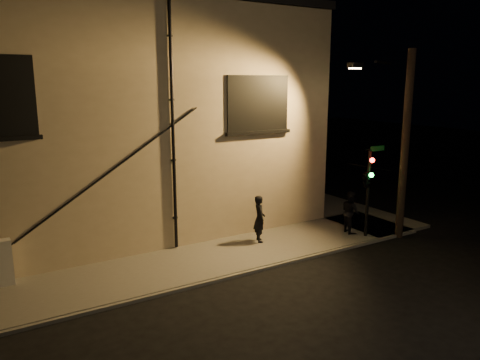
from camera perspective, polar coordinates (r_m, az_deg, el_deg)
ground at (r=15.04m, az=3.29°, el=-10.72°), size 90.00×90.00×0.00m
sidewalk at (r=19.12m, az=-1.20°, el=-5.48°), size 21.00×16.00×0.12m
building at (r=21.00m, az=-17.92°, el=7.62°), size 16.20×12.23×8.80m
pedestrian_a at (r=16.80m, az=2.39°, el=-4.73°), size 0.59×0.72×1.70m
pedestrian_b at (r=18.28m, az=13.32°, el=-3.80°), size 0.79×0.92×1.61m
traffic_signal at (r=17.46m, az=15.25°, el=0.26°), size 1.24×1.97×3.36m
streetlamp_pole at (r=18.03m, az=19.14°, el=4.62°), size 2.02×1.38×6.92m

